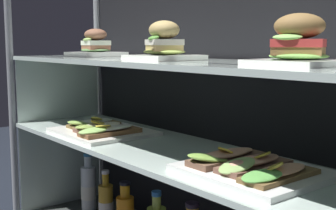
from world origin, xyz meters
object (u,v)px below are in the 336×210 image
Objects in this scene: plated_roll_sandwich_right_of_center at (164,45)px; open_sandwich_tray_far_left at (250,167)px; plated_roll_sandwich_near_left_corner at (298,46)px; plated_roll_sandwich_mid_right at (96,46)px; juice_bottle_front_right_end at (89,188)px; open_sandwich_tray_near_left_corner at (101,129)px; juice_bottle_tucked_behind at (106,204)px.

open_sandwich_tray_far_left is (0.35, -0.00, -0.30)m from plated_roll_sandwich_right_of_center.
plated_roll_sandwich_near_left_corner is 0.56× the size of open_sandwich_tray_far_left.
open_sandwich_tray_far_left is (0.82, -0.04, -0.29)m from plated_roll_sandwich_mid_right.
open_sandwich_tray_far_left is 1.36× the size of juice_bottle_front_right_end.
plated_roll_sandwich_near_left_corner is at bearing 1.97° from plated_roll_sandwich_right_of_center.
open_sandwich_tray_near_left_corner is at bearing -176.66° from plated_roll_sandwich_right_of_center.
plated_roll_sandwich_near_left_corner is (0.46, 0.02, 0.00)m from plated_roll_sandwich_right_of_center.
open_sandwich_tray_near_left_corner is at bearing -177.44° from plated_roll_sandwich_near_left_corner.
plated_roll_sandwich_near_left_corner is at bearing 8.49° from open_sandwich_tray_far_left.
open_sandwich_tray_near_left_corner reaches higher than juice_bottle_front_right_end.
plated_roll_sandwich_right_of_center reaches higher than juice_bottle_front_right_end.
juice_bottle_front_right_end is (-0.14, 0.03, -0.60)m from plated_roll_sandwich_mid_right.
open_sandwich_tray_far_left is at bearing -0.18° from plated_roll_sandwich_right_of_center.
plated_roll_sandwich_mid_right reaches higher than juice_bottle_front_right_end.
plated_roll_sandwich_right_of_center is 0.55× the size of open_sandwich_tray_near_left_corner.
plated_roll_sandwich_near_left_corner is at bearing -2.68° from juice_bottle_front_right_end.
plated_roll_sandwich_right_of_center is 0.74× the size of juice_bottle_front_right_end.
plated_roll_sandwich_mid_right is 0.72× the size of juice_bottle_front_right_end.
plated_roll_sandwich_mid_right is 0.33m from open_sandwich_tray_near_left_corner.
open_sandwich_tray_near_left_corner is (-0.81, -0.04, -0.30)m from plated_roll_sandwich_near_left_corner.
plated_roll_sandwich_mid_right reaches higher than open_sandwich_tray_near_left_corner.
plated_roll_sandwich_right_of_center is 0.46m from plated_roll_sandwich_near_left_corner.
juice_bottle_front_right_end is at bearing 175.25° from juice_bottle_tucked_behind.
open_sandwich_tray_near_left_corner is at bearing -18.24° from juice_bottle_front_right_end.
plated_roll_sandwich_near_left_corner is at bearing -2.30° from juice_bottle_tucked_behind.
juice_bottle_tucked_behind is at bearing -4.75° from juice_bottle_front_right_end.
open_sandwich_tray_near_left_corner reaches higher than juice_bottle_tucked_behind.
plated_roll_sandwich_near_left_corner is 1.23m from juice_bottle_front_right_end.
plated_roll_sandwich_mid_right reaches higher than open_sandwich_tray_far_left.
plated_roll_sandwich_near_left_corner is at bearing 2.56° from open_sandwich_tray_near_left_corner.
plated_roll_sandwich_mid_right is 0.62m from juice_bottle_tucked_behind.
juice_bottle_front_right_end is at bearing 175.99° from open_sandwich_tray_far_left.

